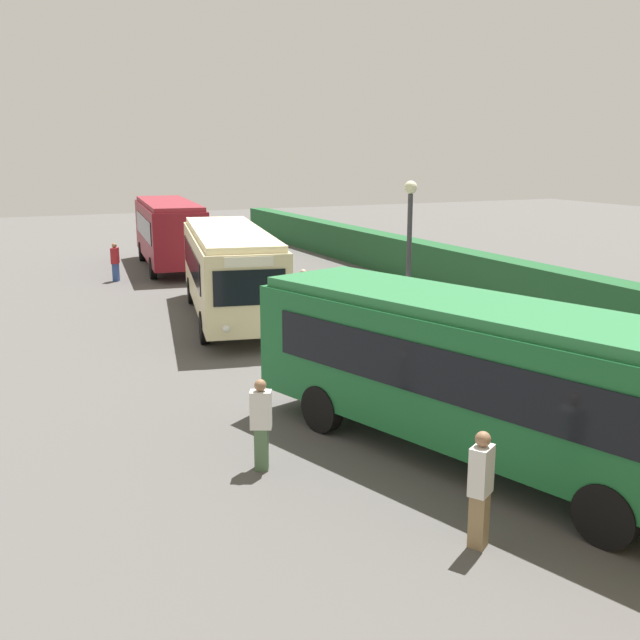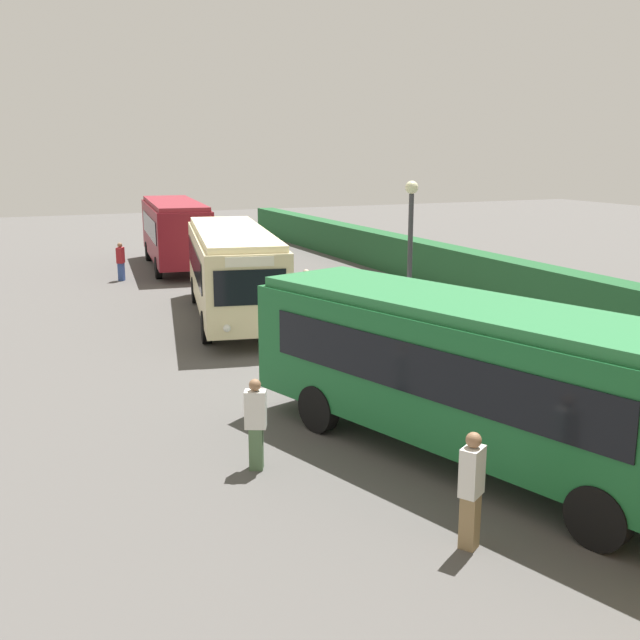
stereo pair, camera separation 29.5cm
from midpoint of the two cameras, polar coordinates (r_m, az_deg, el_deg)
name	(u,v)px [view 1 (the left image)]	position (r m, az deg, el deg)	size (l,w,h in m)	color
ground_plane	(366,369)	(20.10, 3.15, -3.74)	(105.91, 105.91, 0.00)	#514F4C
bus_maroon	(169,230)	(37.54, -11.70, 6.75)	(9.83, 3.54, 3.29)	maroon
bus_cream	(229,268)	(25.69, -7.26, 3.98)	(10.37, 4.41, 3.12)	beige
bus_green	(482,372)	(14.03, 11.71, -3.88)	(10.34, 5.43, 3.05)	#19602D
person_left	(115,261)	(34.47, -15.62, 4.36)	(0.49, 0.43, 1.71)	#334C8C
person_center	(303,292)	(26.19, -1.61, 2.18)	(0.50, 0.42, 1.67)	maroon
person_right	(261,422)	(13.73, -5.15, -7.78)	(0.40, 0.46, 1.73)	#4C6B47
person_far	(480,486)	(11.36, 11.42, -12.33)	(0.43, 0.47, 1.81)	olive
hedge_row	(612,309)	(25.03, 21.10, 0.80)	(64.95, 1.10, 1.75)	#21562D
traffic_cone	(317,363)	(19.56, -0.66, -3.27)	(0.36, 0.36, 0.60)	orange
lamppost	(409,246)	(21.06, 6.43, 5.65)	(0.36, 0.36, 4.92)	#38383D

